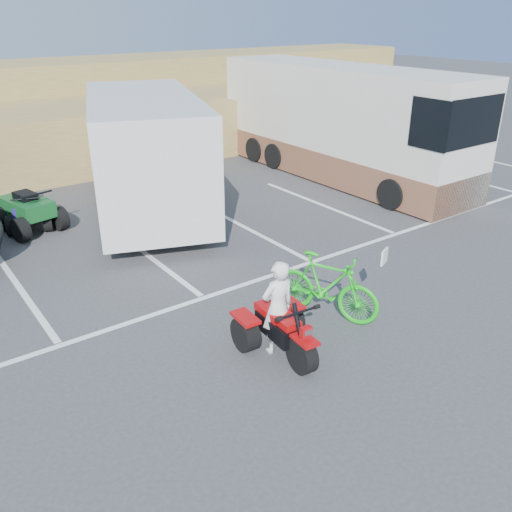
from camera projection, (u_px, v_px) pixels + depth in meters
ground at (284, 359)px, 8.41m from camera, size 100.00×100.00×0.00m
parking_stripes at (199, 257)px, 11.86m from camera, size 28.00×5.16×0.01m
grass_embankment at (12, 118)px, 19.21m from camera, size 40.00×8.50×3.10m
red_trike_atv at (282, 354)px, 8.52m from camera, size 1.24×1.59×0.98m
rider at (278, 307)px, 8.32m from camera, size 0.59×0.41×1.55m
green_dirt_bike at (326, 286)px, 9.36m from camera, size 1.29×2.01×1.17m
cargo_trailer at (146, 152)px, 13.79m from camera, size 4.66×6.97×3.02m
rv_motorhome at (340, 130)px, 17.12m from camera, size 2.40×9.36×3.36m
quad_atv_blue at (33, 226)px, 13.54m from camera, size 1.42×1.64×0.90m
quad_atv_green at (31, 230)px, 13.33m from camera, size 1.56×1.87×1.07m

